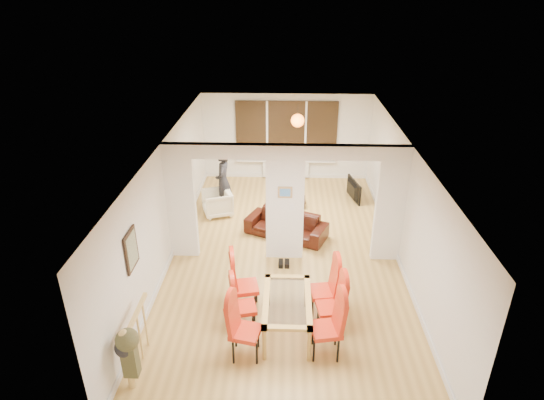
# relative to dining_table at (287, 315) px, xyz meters

# --- Properties ---
(floor) EXTENTS (5.00, 9.00, 0.01)m
(floor) POSITION_rel_dining_table_xyz_m (-0.07, 2.41, -0.34)
(floor) COLOR tan
(floor) RESTS_ON ground
(room_walls) EXTENTS (5.00, 9.00, 2.60)m
(room_walls) POSITION_rel_dining_table_xyz_m (-0.07, 2.41, 0.96)
(room_walls) COLOR silver
(room_walls) RESTS_ON floor
(divider_wall) EXTENTS (5.00, 0.18, 2.60)m
(divider_wall) POSITION_rel_dining_table_xyz_m (-0.07, 2.41, 0.96)
(divider_wall) COLOR white
(divider_wall) RESTS_ON floor
(bay_window_blinds) EXTENTS (3.00, 0.08, 1.80)m
(bay_window_blinds) POSITION_rel_dining_table_xyz_m (-0.07, 6.85, 1.16)
(bay_window_blinds) COLOR black
(bay_window_blinds) RESTS_ON room_walls
(radiator) EXTENTS (1.40, 0.08, 0.50)m
(radiator) POSITION_rel_dining_table_xyz_m (-0.07, 6.81, -0.04)
(radiator) COLOR white
(radiator) RESTS_ON floor
(pendant_light) EXTENTS (0.36, 0.36, 0.36)m
(pendant_light) POSITION_rel_dining_table_xyz_m (0.23, 5.71, 1.81)
(pendant_light) COLOR orange
(pendant_light) RESTS_ON room_walls
(stair_newel) EXTENTS (0.40, 1.20, 1.10)m
(stair_newel) POSITION_rel_dining_table_xyz_m (-2.32, -0.79, 0.21)
(stair_newel) COLOR #D7B363
(stair_newel) RESTS_ON floor
(wall_poster) EXTENTS (0.04, 0.52, 0.67)m
(wall_poster) POSITION_rel_dining_table_xyz_m (-2.54, 0.01, 1.26)
(wall_poster) COLOR gray
(wall_poster) RESTS_ON room_walls
(pillar_photo) EXTENTS (0.30, 0.03, 0.25)m
(pillar_photo) POSITION_rel_dining_table_xyz_m (-0.07, 2.31, 1.26)
(pillar_photo) COLOR #4C8CD8
(pillar_photo) RESTS_ON divider_wall
(dining_table) EXTENTS (0.81, 1.44, 0.68)m
(dining_table) POSITION_rel_dining_table_xyz_m (0.00, 0.00, 0.00)
(dining_table) COLOR #BD9346
(dining_table) RESTS_ON floor
(dining_chair_la) EXTENTS (0.54, 0.54, 1.13)m
(dining_chair_la) POSITION_rel_dining_table_xyz_m (-0.66, -0.59, 0.23)
(dining_chair_la) COLOR red
(dining_chair_la) RESTS_ON floor
(dining_chair_lb) EXTENTS (0.49, 0.49, 1.01)m
(dining_chair_lb) POSITION_rel_dining_table_xyz_m (-0.74, 0.07, 0.17)
(dining_chair_lb) COLOR red
(dining_chair_lb) RESTS_ON floor
(dining_chair_lc) EXTENTS (0.55, 0.55, 1.16)m
(dining_chair_lc) POSITION_rel_dining_table_xyz_m (-0.77, 0.58, 0.24)
(dining_chair_lc) COLOR red
(dining_chair_lc) RESTS_ON floor
(dining_chair_ra) EXTENTS (0.54, 0.54, 1.15)m
(dining_chair_ra) POSITION_rel_dining_table_xyz_m (0.62, -0.50, 0.24)
(dining_chair_ra) COLOR red
(dining_chair_ra) RESTS_ON floor
(dining_chair_rb) EXTENTS (0.50, 0.50, 1.09)m
(dining_chair_rb) POSITION_rel_dining_table_xyz_m (0.73, 0.07, 0.21)
(dining_chair_rb) COLOR red
(dining_chair_rb) RESTS_ON floor
(dining_chair_rc) EXTENTS (0.52, 0.52, 1.14)m
(dining_chair_rc) POSITION_rel_dining_table_xyz_m (0.64, 0.50, 0.23)
(dining_chair_rc) COLOR red
(dining_chair_rc) RESTS_ON floor
(sofa) EXTENTS (2.06, 1.45, 0.56)m
(sofa) POSITION_rel_dining_table_xyz_m (-0.03, 3.31, -0.06)
(sofa) COLOR black
(sofa) RESTS_ON floor
(armchair) EXTENTS (0.90, 0.92, 0.66)m
(armchair) POSITION_rel_dining_table_xyz_m (-1.83, 4.35, -0.01)
(armchair) COLOR white
(armchair) RESTS_ON floor
(person) EXTENTS (0.62, 0.42, 1.66)m
(person) POSITION_rel_dining_table_xyz_m (-1.69, 4.62, 0.49)
(person) COLOR black
(person) RESTS_ON floor
(television) EXTENTS (0.98, 0.34, 0.56)m
(television) POSITION_rel_dining_table_xyz_m (1.74, 5.39, -0.06)
(television) COLOR black
(television) RESTS_ON floor
(coffee_table) EXTENTS (0.96, 0.50, 0.22)m
(coffee_table) POSITION_rel_dining_table_xyz_m (0.00, 4.90, -0.23)
(coffee_table) COLOR #372512
(coffee_table) RESTS_ON floor
(bottle) EXTENTS (0.07, 0.07, 0.29)m
(bottle) POSITION_rel_dining_table_xyz_m (0.08, 4.89, 0.02)
(bottle) COLOR #143F19
(bottle) RESTS_ON coffee_table
(bowl) EXTENTS (0.21, 0.21, 0.05)m
(bowl) POSITION_rel_dining_table_xyz_m (-0.12, 4.89, -0.09)
(bowl) COLOR #372512
(bowl) RESTS_ON coffee_table
(shoes) EXTENTS (0.23, 0.25, 0.10)m
(shoes) POSITION_rel_dining_table_xyz_m (-0.07, 2.02, -0.29)
(shoes) COLOR black
(shoes) RESTS_ON floor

